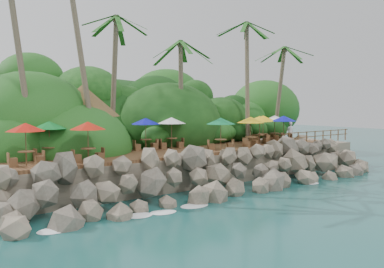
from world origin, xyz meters
TOP-DOWN VIEW (x-y plane):
  - ground at (0.00, 0.00)m, footprint 140.00×140.00m
  - land_base at (0.00, 16.00)m, footprint 32.00×25.20m
  - jungle_hill at (0.00, 23.50)m, footprint 44.80×28.00m
  - seawall at (0.00, 2.00)m, footprint 29.00×4.00m
  - terrace at (0.00, 6.00)m, footprint 26.00×5.00m
  - jungle_foliage at (0.00, 15.00)m, footprint 44.00×16.00m
  - foam_line at (0.00, 0.30)m, footprint 25.20×0.80m
  - palms at (-0.13, 8.86)m, footprint 30.16×7.35m
  - palapa at (-6.63, 9.72)m, footprint 5.07×5.07m
  - dining_clusters at (-0.33, 5.90)m, footprint 22.91×5.30m
  - railing at (11.69, 3.65)m, footprint 8.30×0.10m
  - waiter at (9.90, 5.27)m, footprint 0.69×0.52m

SIDE VIEW (x-z plane):
  - ground at x=0.00m, z-range 0.00..0.00m
  - jungle_hill at x=0.00m, z-range -7.70..7.70m
  - jungle_foliage at x=0.00m, z-range -6.00..6.00m
  - foam_line at x=0.00m, z-range 0.00..0.06m
  - land_base at x=0.00m, z-range 0.00..2.10m
  - seawall at x=0.00m, z-range 0.00..2.30m
  - terrace at x=0.00m, z-range 2.10..2.30m
  - railing at x=11.69m, z-range 2.41..3.41m
  - waiter at x=9.90m, z-range 2.30..4.02m
  - dining_clusters at x=-0.33m, z-range 3.05..5.33m
  - palapa at x=-6.63m, z-range 3.49..8.09m
  - palms at x=-0.13m, z-range 5.08..20.42m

